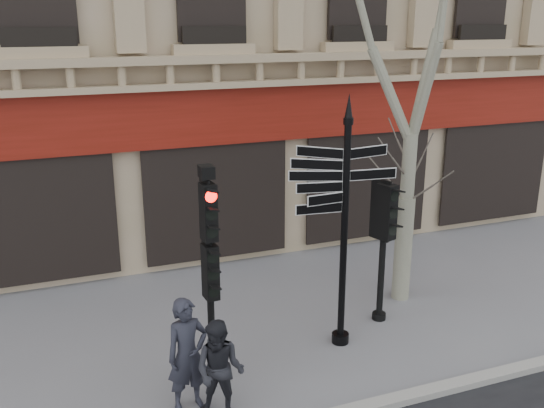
{
  "coord_description": "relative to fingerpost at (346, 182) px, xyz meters",
  "views": [
    {
      "loc": [
        -3.63,
        -8.2,
        5.72
      ],
      "look_at": [
        -0.26,
        0.6,
        2.8
      ],
      "focal_mm": 40.0,
      "sensor_mm": 36.0,
      "label": 1
    }
  ],
  "objects": [
    {
      "name": "traffic_signal_main",
      "position": [
        -2.49,
        -0.26,
        -0.77
      ],
      "size": [
        0.42,
        0.31,
        3.6
      ],
      "rotation": [
        0.0,
        0.0,
        0.08
      ],
      "color": "black",
      "rests_on": "ground"
    },
    {
      "name": "pedestrian_b",
      "position": [
        -2.66,
        -1.31,
        -2.26
      ],
      "size": [
        0.96,
        0.92,
        1.57
      ],
      "primitive_type": "imported",
      "rotation": [
        0.0,
        0.0,
        -0.59
      ],
      "color": "black",
      "rests_on": "ground"
    },
    {
      "name": "pedestrian_a",
      "position": [
        -3.03,
        -0.89,
        -2.15
      ],
      "size": [
        0.73,
        0.55,
        1.8
      ],
      "primitive_type": "imported",
      "rotation": [
        0.0,
        0.0,
        0.19
      ],
      "color": "#21222D",
      "rests_on": "ground"
    },
    {
      "name": "fingerpost",
      "position": [
        0.0,
        0.0,
        0.0
      ],
      "size": [
        2.36,
        2.36,
        4.54
      ],
      "rotation": [
        0.0,
        0.0,
        -0.29
      ],
      "color": "black",
      "rests_on": "ground"
    },
    {
      "name": "ground",
      "position": [
        -1.07,
        -0.57,
        -3.05
      ],
      "size": [
        80.0,
        80.0,
        0.0
      ],
      "primitive_type": "plane",
      "color": "slate",
      "rests_on": "ground"
    },
    {
      "name": "traffic_signal_secondary",
      "position": [
        1.12,
        0.52,
        -1.11
      ],
      "size": [
        0.55,
        0.46,
        2.78
      ],
      "rotation": [
        0.0,
        0.0,
        0.31
      ],
      "color": "black",
      "rests_on": "ground"
    }
  ]
}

